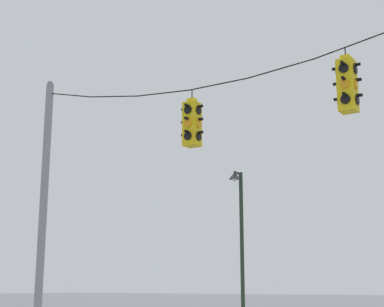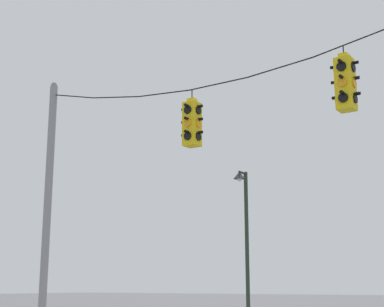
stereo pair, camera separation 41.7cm
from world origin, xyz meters
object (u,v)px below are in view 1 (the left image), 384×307
(traffic_light_near_left_pole, at_px, (192,124))
(traffic_light_near_right_pole, at_px, (347,85))
(street_lamp, at_px, (240,230))
(utility_pole_left, at_px, (43,211))

(traffic_light_near_left_pole, bearing_deg, traffic_light_near_right_pole, -0.00)
(traffic_light_near_left_pole, bearing_deg, street_lamp, 104.85)
(street_lamp, bearing_deg, traffic_light_near_left_pole, -75.15)
(traffic_light_near_left_pole, distance_m, street_lamp, 5.29)
(traffic_light_near_left_pole, distance_m, traffic_light_near_right_pole, 3.72)
(utility_pole_left, height_order, street_lamp, utility_pole_left)
(utility_pole_left, relative_size, traffic_light_near_right_pole, 5.41)
(traffic_light_near_left_pole, xyz_separation_m, traffic_light_near_right_pole, (3.71, -0.00, 0.26))
(utility_pole_left, distance_m, street_lamp, 5.88)
(utility_pole_left, bearing_deg, street_lamp, 53.38)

